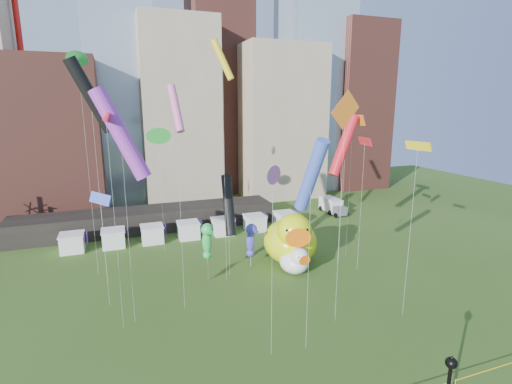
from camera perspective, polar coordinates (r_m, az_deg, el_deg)
name	(u,v)px	position (r m, az deg, el deg)	size (l,w,h in m)	color
skyline	(167,89)	(77.84, -13.03, 14.61)	(101.00, 23.00, 68.00)	brown
pavilion	(148,219)	(60.57, -15.67, -3.91)	(38.00, 6.00, 3.20)	black
vendor_tents	(189,231)	(55.58, -9.94, -5.65)	(33.24, 2.80, 2.40)	white
big_duck	(291,239)	(45.82, 5.20, -6.94)	(7.93, 9.36, 6.67)	#D5EA0B
small_duck	(295,260)	(43.77, 5.82, -10.06)	(3.46, 4.47, 3.35)	white
seahorse_green	(207,238)	(41.06, -7.26, -6.82)	(1.58, 1.84, 6.42)	silver
seahorse_purple	(251,238)	(44.56, -0.76, -6.77)	(1.69, 1.92, 5.24)	silver
box_truck	(332,205)	(68.73, 11.22, -1.97)	(2.57, 6.01, 2.53)	silver
kite_0	(344,145)	(44.17, 12.88, 6.74)	(4.22, 2.24, 17.53)	silver
kite_1	(273,176)	(26.17, 2.52, 2.36)	(1.11, 0.96, 14.47)	silver
kite_2	(90,96)	(35.86, -23.32, 12.94)	(3.85, 1.84, 22.36)	silver
kite_3	(78,60)	(44.01, -24.91, 17.31)	(1.44, 0.84, 23.73)	silver
kite_4	(418,148)	(34.14, 22.87, 6.07)	(0.77, 2.38, 15.57)	silver
kite_5	(311,176)	(27.30, 8.20, 2.40)	(1.43, 3.36, 16.37)	silver
kite_6	(353,120)	(46.43, 14.17, 10.24)	(0.71, 3.99, 17.40)	silver
kite_7	(121,135)	(32.03, -19.42, 8.04)	(4.52, 2.36, 19.91)	silver
kite_8	(106,120)	(31.28, -21.33, 9.96)	(0.66, 2.23, 17.95)	silver
kite_9	(176,109)	(33.21, -11.79, 11.97)	(1.16, 2.43, 20.16)	silver
kite_10	(229,205)	(41.20, -4.09, -1.95)	(1.51, 3.86, 11.23)	silver
kite_11	(159,136)	(48.51, -14.24, 8.03)	(1.99, 0.26, 15.82)	silver
kite_12	(223,60)	(38.85, -4.98, 18.87)	(2.27, 1.78, 24.60)	silver
kite_13	(100,199)	(42.31, -22.08, -0.96)	(2.33, 3.28, 9.68)	silver
kite_14	(345,114)	(31.31, 13.08, 11.22)	(2.98, 0.70, 19.60)	silver
kite_16	(365,142)	(43.04, 15.83, 7.10)	(0.91, 2.81, 15.10)	silver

